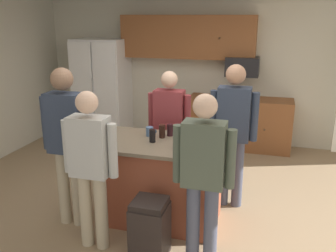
{
  "coord_description": "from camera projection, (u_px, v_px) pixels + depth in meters",
  "views": [
    {
      "loc": [
        1.14,
        -4.02,
        2.3
      ],
      "look_at": [
        -0.01,
        0.01,
        1.05
      ],
      "focal_mm": 39.91,
      "sensor_mm": 36.0,
      "label": 1
    }
  ],
  "objects": [
    {
      "name": "refrigerator",
      "position": [
        102.0,
        89.0,
        7.11
      ],
      "size": [
        0.94,
        0.76,
        1.88
      ],
      "color": "white",
      "rests_on": "ground"
    },
    {
      "name": "cabinet_run_upper",
      "position": [
        187.0,
        37.0,
        6.61
      ],
      "size": [
        2.4,
        0.38,
        0.75
      ],
      "color": "brown"
    },
    {
      "name": "glass_short_whisky",
      "position": [
        152.0,
        136.0,
        4.09
      ],
      "size": [
        0.07,
        0.07,
        0.14
      ],
      "color": "black",
      "rests_on": "kitchen_island"
    },
    {
      "name": "kitchen_island",
      "position": [
        161.0,
        181.0,
        4.25
      ],
      "size": [
        1.44,
        0.86,
        0.95
      ],
      "color": "#9E4C33",
      "rests_on": "ground"
    },
    {
      "name": "back_wall",
      "position": [
        210.0,
        71.0,
        6.87
      ],
      "size": [
        6.4,
        0.1,
        2.6
      ],
      "primitive_type": "cube",
      "color": "beige",
      "rests_on": "ground"
    },
    {
      "name": "microwave_over_range",
      "position": [
        242.0,
        66.0,
        6.39
      ],
      "size": [
        0.56,
        0.4,
        0.32
      ],
      "primitive_type": "cube",
      "color": "black"
    },
    {
      "name": "mug_ceramic_white",
      "position": [
        150.0,
        131.0,
        4.3
      ],
      "size": [
        0.13,
        0.08,
        0.11
      ],
      "color": "#4C6B99",
      "rests_on": "kitchen_island"
    },
    {
      "name": "glass_pilsner",
      "position": [
        188.0,
        139.0,
        3.95
      ],
      "size": [
        0.06,
        0.06,
        0.16
      ],
      "color": "black",
      "rests_on": "kitchen_island"
    },
    {
      "name": "person_host_foreground",
      "position": [
        169.0,
        124.0,
        4.87
      ],
      "size": [
        0.57,
        0.22,
        1.62
      ],
      "rotation": [
        0.0,
        0.0,
        -1.42
      ],
      "color": "#4C5166",
      "rests_on": "ground"
    },
    {
      "name": "person_guest_right",
      "position": [
        233.0,
        127.0,
        4.43
      ],
      "size": [
        0.57,
        0.23,
        1.76
      ],
      "rotation": [
        0.0,
        0.0,
        -2.48
      ],
      "color": "#4C5166",
      "rests_on": "ground"
    },
    {
      "name": "floor",
      "position": [
        169.0,
        207.0,
        4.66
      ],
      "size": [
        7.04,
        7.04,
        0.0
      ],
      "primitive_type": "plane",
      "color": "#937A5B",
      "rests_on": "ground"
    },
    {
      "name": "person_guest_left",
      "position": [
        67.0,
        137.0,
        4.01
      ],
      "size": [
        0.57,
        0.24,
        1.78
      ],
      "rotation": [
        0.0,
        0.0,
        0.36
      ],
      "color": "tan",
      "rests_on": "ground"
    },
    {
      "name": "glass_dark_ale",
      "position": [
        170.0,
        130.0,
        4.3
      ],
      "size": [
        0.07,
        0.07,
        0.14
      ],
      "color": "black",
      "rests_on": "kitchen_island"
    },
    {
      "name": "person_guest_by_door",
      "position": [
        91.0,
        161.0,
        3.62
      ],
      "size": [
        0.57,
        0.22,
        1.63
      ],
      "rotation": [
        0.0,
        0.0,
        0.94
      ],
      "color": "tan",
      "rests_on": "ground"
    },
    {
      "name": "cabinet_run_lower",
      "position": [
        239.0,
        123.0,
        6.66
      ],
      "size": [
        1.8,
        0.63,
        0.9
      ],
      "color": "brown",
      "rests_on": "ground"
    },
    {
      "name": "person_elder_center",
      "position": [
        203.0,
        170.0,
        3.37
      ],
      "size": [
        0.57,
        0.22,
        1.66
      ],
      "rotation": [
        0.0,
        0.0,
        2.32
      ],
      "color": "#4C5166",
      "rests_on": "ground"
    },
    {
      "name": "glass_stout_tall",
      "position": [
        162.0,
        131.0,
        4.24
      ],
      "size": [
        0.07,
        0.07,
        0.15
      ],
      "color": "black",
      "rests_on": "kitchen_island"
    },
    {
      "name": "mug_blue_stoneware",
      "position": [
        177.0,
        143.0,
        3.9
      ],
      "size": [
        0.12,
        0.08,
        0.11
      ],
      "color": "#4C6B99",
      "rests_on": "kitchen_island"
    },
    {
      "name": "trash_bin",
      "position": [
        150.0,
        229.0,
        3.62
      ],
      "size": [
        0.34,
        0.34,
        0.61
      ],
      "color": "black",
      "rests_on": "ground"
    }
  ]
}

